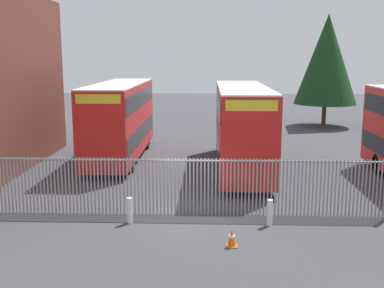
{
  "coord_description": "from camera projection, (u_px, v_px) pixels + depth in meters",
  "views": [
    {
      "loc": [
        0.76,
        -17.3,
        6.02
      ],
      "look_at": [
        0.0,
        4.0,
        2.0
      ],
      "focal_mm": 44.29,
      "sensor_mm": 36.0,
      "label": 1
    }
  ],
  "objects": [
    {
      "name": "ground_plane",
      "position": [
        195.0,
        166.0,
        25.99
      ],
      "size": [
        100.0,
        100.0,
        0.0
      ],
      "primitive_type": "plane",
      "color": "#3D3D42"
    },
    {
      "name": "double_decker_bus_behind_fence_left",
      "position": [
        242.0,
        125.0,
        24.75
      ],
      "size": [
        2.54,
        10.81,
        4.42
      ],
      "color": "red",
      "rests_on": "ground"
    },
    {
      "name": "traffic_cone_by_gate",
      "position": [
        232.0,
        238.0,
        15.04
      ],
      "size": [
        0.34,
        0.34,
        0.59
      ],
      "color": "orange",
      "rests_on": "ground"
    },
    {
      "name": "tree_tall_back",
      "position": [
        327.0,
        59.0,
        39.55
      ],
      "size": [
        5.22,
        5.22,
        9.39
      ],
      "color": "#4C3823",
      "rests_on": "ground"
    },
    {
      "name": "bollard_center_front",
      "position": [
        270.0,
        213.0,
        16.91
      ],
      "size": [
        0.2,
        0.2,
        0.95
      ],
      "primitive_type": "cylinder",
      "color": "silver",
      "rests_on": "ground"
    },
    {
      "name": "palisade_fence",
      "position": [
        181.0,
        185.0,
        17.93
      ],
      "size": [
        15.98,
        0.14,
        2.35
      ],
      "color": "gray",
      "rests_on": "ground"
    },
    {
      "name": "bollard_near_left",
      "position": [
        130.0,
        210.0,
        17.14
      ],
      "size": [
        0.2,
        0.2,
        0.95
      ],
      "primitive_type": "cylinder",
      "color": "silver",
      "rests_on": "ground"
    },
    {
      "name": "double_decker_bus_behind_fence_right",
      "position": [
        120.0,
        118.0,
        27.57
      ],
      "size": [
        2.54,
        10.81,
        4.42
      ],
      "color": "red",
      "rests_on": "ground"
    }
  ]
}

